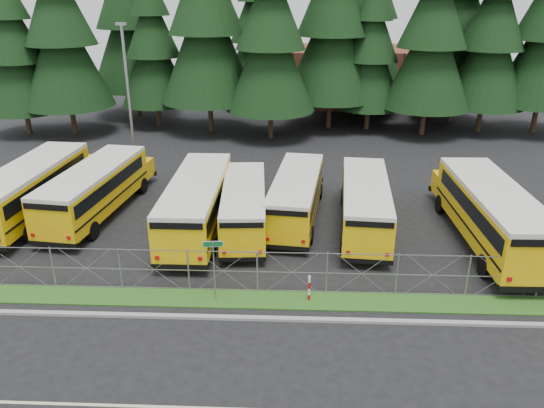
{
  "coord_description": "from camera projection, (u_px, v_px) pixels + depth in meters",
  "views": [
    {
      "loc": [
        0.46,
        -20.98,
        12.49
      ],
      "look_at": [
        -0.57,
        4.0,
        2.11
      ],
      "focal_mm": 35.0,
      "sensor_mm": 36.0,
      "label": 1
    }
  ],
  "objects": [
    {
      "name": "bus_3",
      "position": [
        198.0,
        204.0,
        28.66
      ],
      "size": [
        2.72,
        11.45,
        3.0
      ],
      "primitive_type": null,
      "rotation": [
        0.0,
        0.0,
        -0.0
      ],
      "color": "#E8AD07",
      "rests_on": "ground"
    },
    {
      "name": "street_sign",
      "position": [
        214.0,
        258.0,
        21.88
      ],
      "size": [
        0.84,
        0.55,
        2.81
      ],
      "color": "gray",
      "rests_on": "ground"
    },
    {
      "name": "conifer_12",
      "position": [
        360.0,
        7.0,
        50.97
      ],
      "size": [
        9.47,
        9.47,
        20.95
      ],
      "primitive_type": null,
      "color": "black",
      "rests_on": "ground"
    },
    {
      "name": "bus_5",
      "position": [
        297.0,
        197.0,
        30.04
      ],
      "size": [
        3.63,
        10.5,
        2.7
      ],
      "primitive_type": null,
      "rotation": [
        0.0,
        0.0,
        -0.12
      ],
      "color": "#E8AD07",
      "rests_on": "ground"
    },
    {
      "name": "bus_6",
      "position": [
        365.0,
        205.0,
        28.85
      ],
      "size": [
        3.39,
        10.74,
        2.77
      ],
      "primitive_type": null,
      "rotation": [
        0.0,
        0.0,
        -0.09
      ],
      "color": "#E8AD07",
      "rests_on": "ground"
    },
    {
      "name": "conifer_4",
      "position": [
        271.0,
        39.0,
        43.49
      ],
      "size": [
        7.54,
        7.54,
        16.67
      ],
      "primitive_type": null,
      "color": "black",
      "rests_on": "ground"
    },
    {
      "name": "conifer_7",
      "position": [
        432.0,
        38.0,
        44.48
      ],
      "size": [
        7.55,
        7.55,
        16.69
      ],
      "primitive_type": null,
      "color": "black",
      "rests_on": "ground"
    },
    {
      "name": "conifer_8",
      "position": [
        491.0,
        40.0,
        45.56
      ],
      "size": [
        7.27,
        7.27,
        16.08
      ],
      "primitive_type": null,
      "color": "black",
      "rests_on": "ground"
    },
    {
      "name": "conifer_2",
      "position": [
        153.0,
        49.0,
        48.02
      ],
      "size": [
        6.39,
        6.39,
        14.14
      ],
      "primitive_type": null,
      "color": "black",
      "rests_on": "ground"
    },
    {
      "name": "light_standard",
      "position": [
        128.0,
        92.0,
        37.17
      ],
      "size": [
        0.7,
        0.35,
        10.14
      ],
      "color": "gray",
      "rests_on": "ground"
    },
    {
      "name": "conifer_11",
      "position": [
        256.0,
        34.0,
        54.35
      ],
      "size": [
        7.0,
        7.0,
        15.49
      ],
      "primitive_type": null,
      "color": "black",
      "rests_on": "ground"
    },
    {
      "name": "bus_0",
      "position": [
        35.0,
        190.0,
        30.51
      ],
      "size": [
        3.49,
        11.94,
        3.09
      ],
      "primitive_type": null,
      "rotation": [
        0.0,
        0.0,
        -0.06
      ],
      "color": "#E8AD07",
      "rests_on": "ground"
    },
    {
      "name": "conifer_3",
      "position": [
        207.0,
        23.0,
        45.23
      ],
      "size": [
        8.54,
        8.54,
        18.89
      ],
      "primitive_type": null,
      "color": "black",
      "rests_on": "ground"
    },
    {
      "name": "conifer_13",
      "position": [
        460.0,
        35.0,
        49.22
      ],
      "size": [
        7.4,
        7.4,
        16.36
      ],
      "primitive_type": null,
      "color": "black",
      "rests_on": "ground"
    },
    {
      "name": "brick_building",
      "position": [
        343.0,
        75.0,
        59.7
      ],
      "size": [
        22.0,
        10.0,
        6.0
      ],
      "primitive_type": "cube",
      "color": "brown",
      "rests_on": "ground"
    },
    {
      "name": "ground",
      "position": [
        281.0,
        280.0,
        24.17
      ],
      "size": [
        120.0,
        120.0,
        0.0
      ],
      "primitive_type": "plane",
      "color": "black",
      "rests_on": "ground"
    },
    {
      "name": "curb",
      "position": [
        279.0,
        319.0,
        21.28
      ],
      "size": [
        50.0,
        0.25,
        0.12
      ],
      "primitive_type": "cube",
      "color": "gray",
      "rests_on": "ground"
    },
    {
      "name": "striped_bollard",
      "position": [
        309.0,
        288.0,
        22.39
      ],
      "size": [
        0.11,
        0.11,
        1.2
      ],
      "primitive_type": "cylinder",
      "color": "#B20C0C",
      "rests_on": "ground"
    },
    {
      "name": "conifer_6",
      "position": [
        372.0,
        54.0,
        46.93
      ],
      "size": [
        6.17,
        6.17,
        13.64
      ],
      "primitive_type": null,
      "color": "black",
      "rests_on": "ground"
    },
    {
      "name": "chainlink_fence",
      "position": [
        280.0,
        272.0,
        22.86
      ],
      "size": [
        44.0,
        0.1,
        2.0
      ],
      "primitive_type": null,
      "color": "gray",
      "rests_on": "ground"
    },
    {
      "name": "conifer_1",
      "position": [
        61.0,
        35.0,
        44.74
      ],
      "size": [
        7.74,
        7.74,
        17.12
      ],
      "primitive_type": null,
      "color": "black",
      "rests_on": "ground"
    },
    {
      "name": "bus_1",
      "position": [
        98.0,
        191.0,
        30.61
      ],
      "size": [
        3.98,
        11.42,
        2.93
      ],
      "primitive_type": null,
      "rotation": [
        0.0,
        0.0,
        -0.12
      ],
      "color": "#E8AD07",
      "rests_on": "ground"
    },
    {
      "name": "conifer_0",
      "position": [
        16.0,
        54.0,
        45.21
      ],
      "size": [
        6.3,
        6.3,
        13.93
      ],
      "primitive_type": null,
      "color": "black",
      "rests_on": "ground"
    },
    {
      "name": "bus_4",
      "position": [
        244.0,
        207.0,
        28.86
      ],
      "size": [
        2.97,
        9.97,
        2.58
      ],
      "primitive_type": null,
      "rotation": [
        0.0,
        0.0,
        0.07
      ],
      "color": "#E8AD07",
      "rests_on": "ground"
    },
    {
      "name": "conifer_10",
      "position": [
        130.0,
        18.0,
        51.12
      ],
      "size": [
        8.59,
        8.59,
        18.99
      ],
      "primitive_type": null,
      "color": "black",
      "rests_on": "ground"
    },
    {
      "name": "bus_east",
      "position": [
        489.0,
        215.0,
        27.08
      ],
      "size": [
        3.1,
        12.15,
        3.17
      ],
      "primitive_type": null,
      "rotation": [
        0.0,
        0.0,
        0.02
      ],
      "color": "#E8AD07",
      "rests_on": "ground"
    },
    {
      "name": "conifer_5",
      "position": [
        333.0,
        25.0,
        46.49
      ],
      "size": [
        8.32,
        8.32,
        18.39
      ],
      "primitive_type": null,
      "color": "black",
      "rests_on": "ground"
    },
    {
      "name": "grass_verge",
      "position": [
        280.0,
        300.0,
        22.59
      ],
      "size": [
        50.0,
        1.4,
        0.06
      ],
      "primitive_type": "cube",
      "color": "#274F16",
      "rests_on": "ground"
    }
  ]
}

